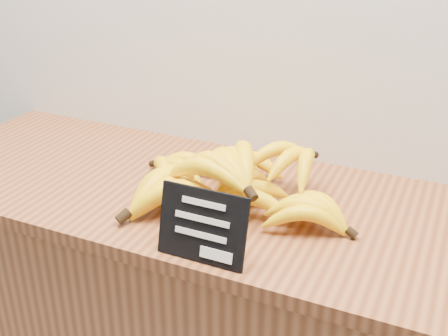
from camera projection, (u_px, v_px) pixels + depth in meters
counter_top at (234, 203)px, 1.21m from camera, size 1.55×0.54×0.03m
chalkboard_sign at (202, 226)px, 0.97m from camera, size 0.16×0.04×0.13m
banana_pile at (227, 179)px, 1.17m from camera, size 0.53×0.39×0.13m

